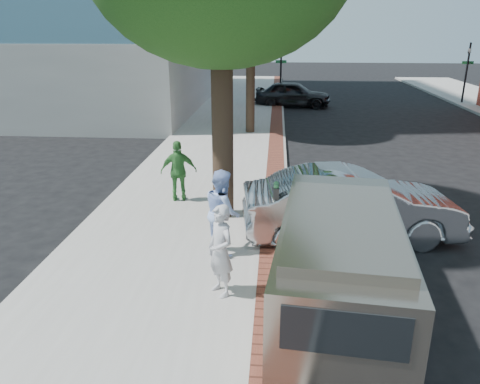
# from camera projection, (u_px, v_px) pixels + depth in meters

# --- Properties ---
(ground) EXTENTS (120.00, 120.00, 0.00)m
(ground) POSITION_uv_depth(u_px,v_px,m) (241.00, 254.00, 10.17)
(ground) COLOR black
(ground) RESTS_ON ground
(sidewalk) EXTENTS (5.00, 60.00, 0.15)m
(sidewalk) POSITION_uv_depth(u_px,v_px,m) (218.00, 155.00, 17.78)
(sidewalk) COLOR #9E9991
(sidewalk) RESTS_ON ground
(brick_strip) EXTENTS (0.60, 60.00, 0.01)m
(brick_strip) POSITION_uv_depth(u_px,v_px,m) (276.00, 154.00, 17.59)
(brick_strip) COLOR brown
(brick_strip) RESTS_ON sidewalk
(curb) EXTENTS (0.10, 60.00, 0.15)m
(curb) POSITION_uv_depth(u_px,v_px,m) (285.00, 156.00, 17.59)
(curb) COLOR gray
(curb) RESTS_ON ground
(office_base) EXTENTS (18.20, 22.20, 4.00)m
(office_base) POSITION_uv_depth(u_px,v_px,m) (72.00, 70.00, 31.15)
(office_base) COLOR gray
(office_base) RESTS_ON ground
(signal_near) EXTENTS (0.70, 0.15, 3.80)m
(signal_near) POSITION_uv_depth(u_px,v_px,m) (281.00, 67.00, 30.05)
(signal_near) COLOR black
(signal_near) RESTS_ON ground
(signal_far) EXTENTS (0.70, 0.15, 3.80)m
(signal_far) POSITION_uv_depth(u_px,v_px,m) (467.00, 68.00, 29.20)
(signal_far) COLOR black
(signal_far) RESTS_ON ground
(tree_far) EXTENTS (4.80, 4.80, 7.14)m
(tree_far) POSITION_uv_depth(u_px,v_px,m) (251.00, 12.00, 19.73)
(tree_far) COLOR black
(tree_far) RESTS_ON sidewalk
(parking_meter) EXTENTS (0.12, 0.32, 1.47)m
(parking_meter) POSITION_uv_depth(u_px,v_px,m) (276.00, 201.00, 9.82)
(parking_meter) COLOR gray
(parking_meter) RESTS_ON sidewalk
(person_gray) EXTENTS (0.70, 0.73, 1.68)m
(person_gray) POSITION_uv_depth(u_px,v_px,m) (221.00, 251.00, 8.13)
(person_gray) COLOR #BCBBC1
(person_gray) RESTS_ON sidewalk
(person_officer) EXTENTS (0.94, 1.06, 1.80)m
(person_officer) POSITION_uv_depth(u_px,v_px,m) (222.00, 211.00, 9.72)
(person_officer) COLOR #9BB6EF
(person_officer) RESTS_ON sidewalk
(person_green) EXTENTS (1.04, 0.59, 1.67)m
(person_green) POSITION_uv_depth(u_px,v_px,m) (179.00, 171.00, 12.67)
(person_green) COLOR #3F873D
(person_green) RESTS_ON sidewalk
(sedan_silver) EXTENTS (5.12, 2.34, 1.63)m
(sedan_silver) POSITION_uv_depth(u_px,v_px,m) (352.00, 206.00, 10.69)
(sedan_silver) COLOR #ABACB2
(sedan_silver) RESTS_ON ground
(bg_car) EXTENTS (4.79, 2.36, 1.57)m
(bg_car) POSITION_uv_depth(u_px,v_px,m) (293.00, 94.00, 28.87)
(bg_car) COLOR black
(bg_car) RESTS_ON ground
(van) EXTENTS (2.42, 5.18, 1.85)m
(van) POSITION_uv_depth(u_px,v_px,m) (339.00, 253.00, 7.98)
(van) COLOR gray
(van) RESTS_ON ground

